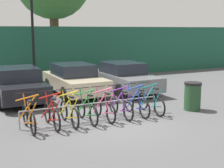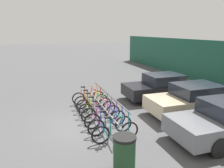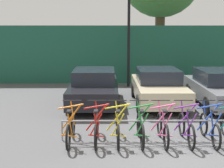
{
  "view_description": "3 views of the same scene",
  "coord_description": "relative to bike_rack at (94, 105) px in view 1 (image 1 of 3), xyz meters",
  "views": [
    {
      "loc": [
        -4.39,
        -8.45,
        2.92
      ],
      "look_at": [
        0.82,
        1.91,
        0.9
      ],
      "focal_mm": 50.0,
      "sensor_mm": 36.0,
      "label": 1
    },
    {
      "loc": [
        8.15,
        -1.77,
        3.73
      ],
      "look_at": [
        -1.13,
        1.34,
        1.34
      ],
      "focal_mm": 35.0,
      "sensor_mm": 36.0,
      "label": 2
    },
    {
      "loc": [
        -1.59,
        -7.34,
        3.01
      ],
      "look_at": [
        -1.5,
        2.19,
        1.28
      ],
      "focal_mm": 50.0,
      "sensor_mm": 36.0,
      "label": 3
    }
  ],
  "objects": [
    {
      "name": "trash_bin",
      "position": [
        3.75,
        -0.46,
        0.02
      ],
      "size": [
        0.63,
        0.63,
        1.03
      ],
      "color": "#234728",
      "rests_on": "ground"
    },
    {
      "name": "ground_plane",
      "position": [
        0.47,
        -0.68,
        -0.5
      ],
      "size": [
        120.0,
        120.0,
        0.0
      ],
      "primitive_type": "plane",
      "color": "#4C4C4F"
    },
    {
      "name": "lamp_post",
      "position": [
        -0.13,
        7.83,
        2.8
      ],
      "size": [
        0.24,
        0.44,
        5.89
      ],
      "color": "black",
      "rests_on": "ground"
    },
    {
      "name": "bike_rack",
      "position": [
        0.0,
        0.0,
        0.0
      ],
      "size": [
        4.82,
        0.04,
        0.57
      ],
      "color": "gray",
      "rests_on": "ground"
    },
    {
      "name": "car_grey",
      "position": [
        3.18,
        3.79,
        0.19
      ],
      "size": [
        1.91,
        4.41,
        1.4
      ],
      "color": "slate",
      "rests_on": "ground"
    },
    {
      "name": "bicycle_teal",
      "position": [
        2.14,
        -0.15,
        -0.12
      ],
      "size": [
        0.68,
        1.71,
        1.05
      ],
      "rotation": [
        0.0,
        0.0,
        0.03
      ],
      "color": "black",
      "rests_on": "ground"
    },
    {
      "name": "hoarding_wall",
      "position": [
        0.47,
        8.82,
        1.06
      ],
      "size": [
        36.0,
        0.16,
        3.11
      ],
      "primitive_type": "cube",
      "color": "#19513D",
      "rests_on": "ground"
    },
    {
      "name": "car_beige",
      "position": [
        0.82,
        4.14,
        0.19
      ],
      "size": [
        1.91,
        4.32,
        1.4
      ],
      "color": "#C1B28E",
      "rests_on": "ground"
    },
    {
      "name": "bicycle_yellow",
      "position": [
        -0.9,
        -0.15,
        -0.12
      ],
      "size": [
        0.68,
        1.71,
        1.05
      ],
      "rotation": [
        0.0,
        0.0,
        -0.05
      ],
      "color": "black",
      "rests_on": "ground"
    },
    {
      "name": "bicycle_purple",
      "position": [
        0.92,
        -0.15,
        -0.12
      ],
      "size": [
        0.68,
        1.71,
        1.05
      ],
      "rotation": [
        0.0,
        0.0,
        0.04
      ],
      "color": "black",
      "rests_on": "ground"
    },
    {
      "name": "bicycle_blue",
      "position": [
        1.54,
        -0.15,
        -0.12
      ],
      "size": [
        0.68,
        1.71,
        1.05
      ],
      "rotation": [
        0.0,
        0.0,
        -0.02
      ],
      "color": "black",
      "rests_on": "ground"
    },
    {
      "name": "bicycle_green",
      "position": [
        -0.3,
        -0.15,
        -0.12
      ],
      "size": [
        0.68,
        1.71,
        1.05
      ],
      "rotation": [
        0.0,
        0.0,
        0.01
      ],
      "color": "black",
      "rests_on": "ground"
    },
    {
      "name": "bicycle_pink",
      "position": [
        0.29,
        -0.15,
        -0.12
      ],
      "size": [
        0.68,
        1.71,
        1.05
      ],
      "rotation": [
        0.0,
        0.0,
        0.07
      ],
      "color": "black",
      "rests_on": "ground"
    },
    {
      "name": "bicycle_red",
      "position": [
        -1.45,
        -0.15,
        -0.12
      ],
      "size": [
        0.68,
        1.71,
        1.05
      ],
      "rotation": [
        0.0,
        0.0,
        -0.07
      ],
      "color": "black",
      "rests_on": "ground"
    },
    {
      "name": "bicycle_orange",
      "position": [
        -2.14,
        -0.15,
        -0.12
      ],
      "size": [
        0.68,
        1.71,
        1.05
      ],
      "rotation": [
        0.0,
        0.0,
        -0.07
      ],
      "color": "black",
      "rests_on": "ground"
    },
    {
      "name": "car_black",
      "position": [
        -1.71,
        3.98,
        0.19
      ],
      "size": [
        1.91,
        4.23,
        1.4
      ],
      "color": "black",
      "rests_on": "ground"
    }
  ]
}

